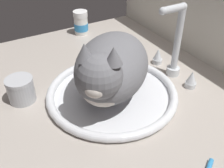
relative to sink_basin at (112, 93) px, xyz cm
name	(u,v)px	position (x,y,z in cm)	size (l,w,h in cm)	color
countertop	(124,109)	(4.91, 0.80, -2.48)	(107.45, 70.20, 3.00)	#ADA399
sink_basin	(112,93)	(0.00, 0.00, 0.00)	(36.02, 36.02, 2.27)	white
faucet	(175,50)	(0.00, 21.15, 7.64)	(18.63, 9.88, 22.55)	silver
cat	(110,68)	(1.37, -1.33, 9.21)	(32.35, 32.11, 18.84)	slate
pill_bottle	(81,23)	(-41.32, 9.72, 3.30)	(5.62, 5.62, 9.23)	white
metal_jar	(21,90)	(-10.58, -21.84, 2.45)	(7.27, 7.27, 6.83)	#B2B5BA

